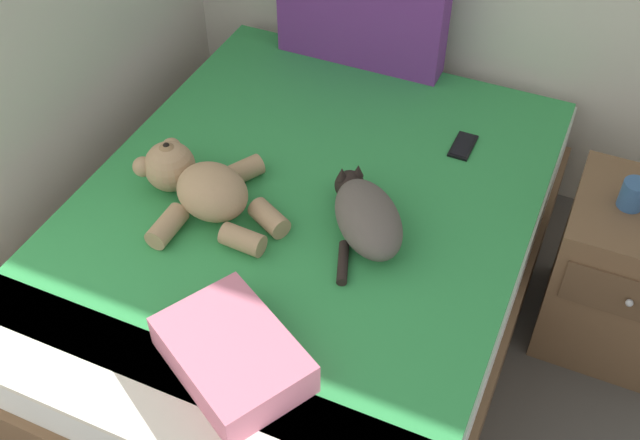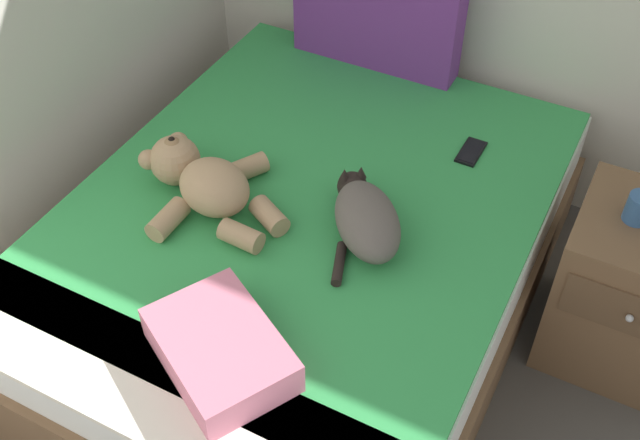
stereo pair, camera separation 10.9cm
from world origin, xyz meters
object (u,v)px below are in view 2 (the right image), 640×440
at_px(patterned_cushion, 377,7).
at_px(teddy_bear, 203,181).
at_px(cell_phone, 471,152).
at_px(bed, 306,259).
at_px(throw_pillow, 220,350).
at_px(mug, 640,208).
at_px(cat, 365,218).
at_px(nightstand, 633,291).

relative_size(patterned_cushion, teddy_bear, 1.19).
bearing_deg(cell_phone, bed, -128.72).
distance_m(throw_pillow, mug, 1.33).
distance_m(cell_phone, throw_pillow, 1.19).
xyz_separation_m(patterned_cushion, throw_pillow, (0.25, -1.53, -0.19)).
relative_size(bed, mug, 15.96).
height_order(teddy_bear, cell_phone, teddy_bear).
height_order(patterned_cushion, cat, patterned_cushion).
bearing_deg(cell_phone, cat, -106.99).
bearing_deg(cat, teddy_bear, -169.97).
relative_size(patterned_cushion, cell_phone, 4.54).
bearing_deg(mug, bed, -160.51).
height_order(throw_pillow, mug, mug).
distance_m(patterned_cushion, teddy_bear, 1.03).
xyz_separation_m(bed, cat, (0.23, -0.04, 0.34)).
relative_size(patterned_cushion, throw_pillow, 1.69).
distance_m(teddy_bear, throw_pillow, 0.66).
bearing_deg(cat, mug, 27.44).
height_order(throw_pillow, nightstand, throw_pillow).
xyz_separation_m(cat, teddy_bear, (-0.54, -0.09, 0.01)).
bearing_deg(mug, patterned_cushion, 154.90).
xyz_separation_m(throw_pillow, mug, (0.88, 1.00, 0.06)).
xyz_separation_m(patterned_cushion, cell_phone, (0.55, -0.38, -0.24)).
relative_size(bed, throw_pillow, 4.79).
height_order(cell_phone, throw_pillow, throw_pillow).
bearing_deg(throw_pillow, bed, 98.60).
distance_m(patterned_cushion, nightstand, 1.40).
relative_size(cell_phone, nightstand, 0.25).
height_order(bed, nightstand, nightstand).
relative_size(teddy_bear, nightstand, 0.94).
xyz_separation_m(bed, patterned_cushion, (-0.15, 0.87, 0.52)).
relative_size(patterned_cushion, nightstand, 1.12).
distance_m(bed, patterned_cushion, 1.02).
relative_size(cat, teddy_bear, 0.75).
distance_m(teddy_bear, nightstand, 1.47).
bearing_deg(throw_pillow, nightstand, 46.43).
bearing_deg(patterned_cushion, nightstand, -23.54).
height_order(cat, mug, mug).
bearing_deg(nightstand, patterned_cushion, 156.46).
xyz_separation_m(patterned_cushion, mug, (1.13, -0.53, -0.13)).
xyz_separation_m(nightstand, mug, (-0.08, -0.00, 0.35)).
xyz_separation_m(patterned_cushion, cat, (0.38, -0.91, -0.17)).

